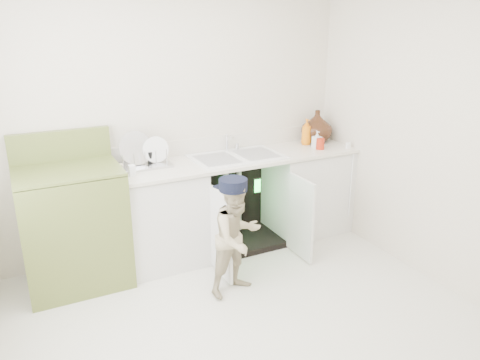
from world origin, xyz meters
TOP-DOWN VIEW (x-y plane):
  - ground at (0.00, 0.00)m, footprint 3.50×3.50m
  - room_shell at (0.00, 0.00)m, footprint 6.00×5.50m
  - counter_run at (0.58, 1.21)m, footprint 2.44×1.02m
  - avocado_stove at (-0.96, 1.18)m, footprint 0.81×0.65m
  - repair_worker at (0.17, 0.44)m, footprint 0.71×0.66m

SIDE VIEW (x-z plane):
  - ground at x=0.00m, z-range 0.00..0.00m
  - counter_run at x=0.58m, z-range -0.14..1.09m
  - repair_worker at x=0.17m, z-range 0.00..0.98m
  - avocado_stove at x=-0.96m, z-range -0.11..1.14m
  - room_shell at x=0.00m, z-range 0.62..1.88m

